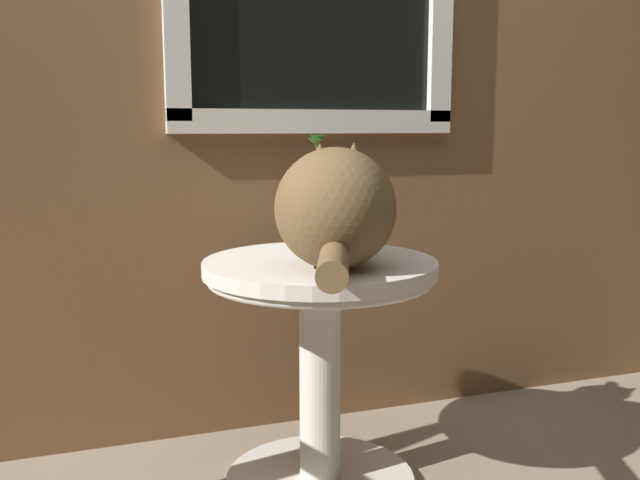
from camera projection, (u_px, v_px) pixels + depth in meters
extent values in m
cube|color=silver|center=(316.00, 121.00, 2.11)|extent=(0.88, 0.03, 0.07)
cylinder|color=silver|center=(320.00, 377.00, 1.80)|extent=(0.10, 0.10, 0.53)
cylinder|color=silver|center=(320.00, 267.00, 1.75)|extent=(0.58, 0.58, 0.03)
torus|color=silver|center=(320.00, 278.00, 1.76)|extent=(0.56, 0.56, 0.02)
ellipsoid|color=brown|center=(335.00, 208.00, 1.63)|extent=(0.38, 0.40, 0.28)
sphere|color=olive|center=(337.00, 180.00, 1.82)|extent=(0.16, 0.16, 0.16)
cone|color=brown|center=(354.00, 153.00, 1.81)|extent=(0.05, 0.05, 0.05)
cone|color=brown|center=(320.00, 153.00, 1.81)|extent=(0.05, 0.05, 0.05)
cylinder|color=brown|center=(333.00, 263.00, 1.42)|extent=(0.16, 0.29, 0.06)
cylinder|color=gray|center=(323.00, 249.00, 1.87)|extent=(0.08, 0.08, 0.01)
ellipsoid|color=gray|center=(323.00, 221.00, 1.86)|extent=(0.14, 0.14, 0.14)
cylinder|color=gray|center=(323.00, 188.00, 1.84)|extent=(0.08, 0.08, 0.07)
torus|color=gray|center=(323.00, 174.00, 1.84)|extent=(0.10, 0.10, 0.02)
cylinder|color=#47893D|center=(319.00, 158.00, 1.83)|extent=(0.03, 0.01, 0.09)
cone|color=#47893D|center=(316.00, 142.00, 1.82)|extent=(0.04, 0.04, 0.02)
cylinder|color=#47893D|center=(320.00, 157.00, 1.84)|extent=(0.02, 0.02, 0.09)
cone|color=#47893D|center=(318.00, 139.00, 1.83)|extent=(0.04, 0.04, 0.02)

